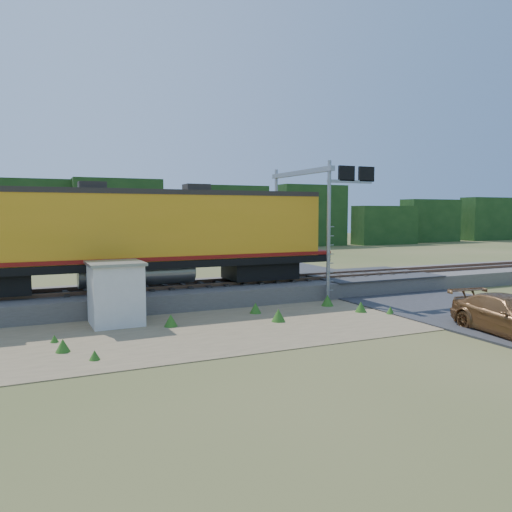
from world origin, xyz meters
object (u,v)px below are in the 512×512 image
locomotive (131,233)px  shed (116,293)px  signal_gantry (312,197)px  car (512,316)px

locomotive → shed: (-1.27, -3.57, -2.15)m
shed → signal_gantry: signal_gantry is taller
car → locomotive: bearing=141.9°
shed → car: 14.50m
shed → signal_gantry: bearing=14.1°
locomotive → signal_gantry: bearing=-4.1°
locomotive → signal_gantry: (9.17, -0.66, 1.72)m
shed → car: size_ratio=0.51×
shed → locomotive: bearing=69.0°
signal_gantry → car: size_ratio=1.41×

